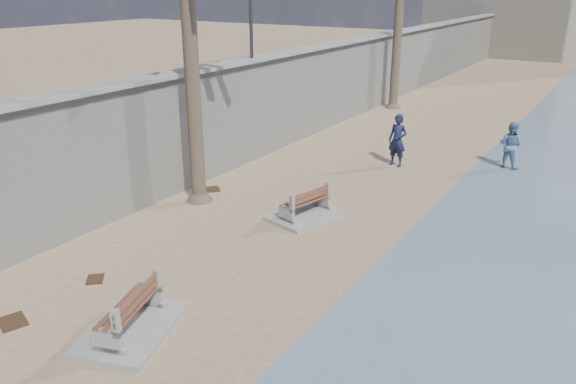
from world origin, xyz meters
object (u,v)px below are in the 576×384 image
at_px(bench_near, 129,314).
at_px(person_b, 511,143).
at_px(bench_far, 305,205).
at_px(person_a, 398,137).

relative_size(bench_near, person_b, 1.35).
xyz_separation_m(bench_far, person_a, (0.36, 5.71, 0.69)).
height_order(bench_near, person_b, person_b).
xyz_separation_m(bench_far, person_b, (3.75, 7.54, 0.55)).
height_order(bench_far, person_a, person_a).
relative_size(person_a, person_b, 1.16).
distance_m(bench_near, bench_far, 6.36).
bearing_deg(person_a, bench_far, -87.21).
distance_m(bench_near, person_b, 14.41).
bearing_deg(person_b, person_a, 40.28).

